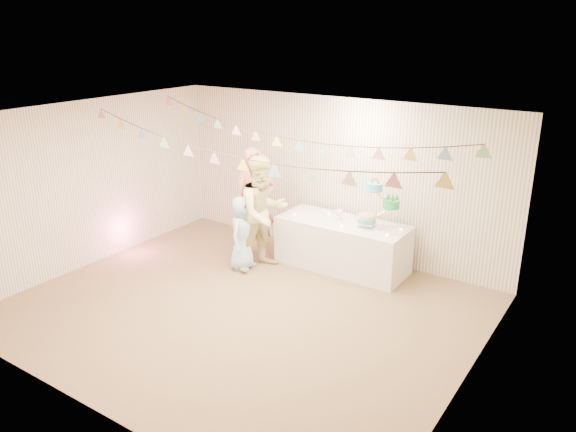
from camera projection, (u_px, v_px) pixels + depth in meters
The scene contains 24 objects.
floor at pixel (243, 309), 7.65m from camera, with size 6.00×6.00×0.00m, color brown.
ceiling at pixel (238, 118), 6.80m from camera, with size 6.00×6.00×0.00m, color silver.
back_wall at pixel (335, 177), 9.19m from camera, with size 6.00×6.00×0.00m, color white.
front_wall at pixel (75, 293), 5.26m from camera, with size 6.00×6.00×0.00m, color white.
left_wall at pixel (91, 184), 8.80m from camera, with size 5.00×5.00×0.00m, color white.
right_wall at pixel (474, 274), 5.65m from camera, with size 5.00×5.00×0.00m, color white.
table at pixel (342, 245), 8.83m from camera, with size 2.05×0.82×0.77m, color silver.
cake_stand at pixel (378, 206), 8.34m from camera, with size 0.64×0.38×0.72m, color silver, non-canonical shape.
cake_bottom at pixel (366, 223), 8.46m from camera, with size 0.31×0.31×0.15m, color #26A7B3, non-canonical shape.
cake_middle at pixel (392, 207), 8.32m from camera, with size 0.27×0.27×0.22m, color green, non-canonical shape.
cake_top_tier at pixel (374, 189), 8.26m from camera, with size 0.25×0.25×0.19m, color #46C5DE, non-canonical shape.
platter at pixel (308, 216), 8.98m from camera, with size 0.33×0.33×0.02m, color white.
posy at pixel (339, 216), 8.78m from camera, with size 0.15×0.15×0.17m, color white, non-canonical shape.
person_adult_a at pixel (255, 204), 9.04m from camera, with size 0.67×0.44×1.84m, color #BE6963.
person_adult_b at pixel (263, 213), 8.67m from camera, with size 0.88×0.69×1.81m, color #E4DB8C.
person_child at pixel (242, 233), 8.74m from camera, with size 0.58×0.38×1.18m, color #ABD1F2.
bunting_back at pixel (288, 126), 7.75m from camera, with size 5.60×1.10×0.40m, color pink, non-canonical shape.
bunting_front at pixel (228, 144), 6.74m from camera, with size 5.60×0.90×0.36m, color #72A5E5, non-canonical shape.
tealight_0 at pixel (295, 214), 9.00m from camera, with size 0.04×0.04×0.03m, color #FFD88C.
tealight_1 at pixel (329, 214), 9.02m from camera, with size 0.04×0.04×0.03m, color #FFD88C.
tealight_2 at pixel (342, 226), 8.47m from camera, with size 0.04×0.04×0.03m, color #FFD88C.
tealight_3 at pixel (370, 221), 8.69m from camera, with size 0.04×0.04×0.03m, color #FFD88C.
tealight_4 at pixel (387, 235), 8.13m from camera, with size 0.04×0.04×0.03m, color #FFD88C.
tealight_5 at pixel (401, 229), 8.34m from camera, with size 0.04×0.04×0.03m, color #FFD88C.
Camera 1 is at (4.30, -5.32, 3.71)m, focal length 35.00 mm.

